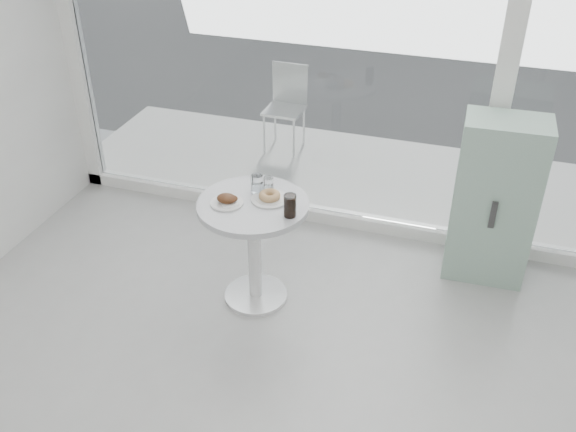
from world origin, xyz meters
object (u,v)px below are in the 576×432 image
(patio_chair, at_px, (287,102))
(plate_fritter, at_px, (227,200))
(plate_donut, at_px, (270,197))
(water_tumbler_b, at_px, (268,186))
(main_table, at_px, (254,231))
(mint_cabinet, at_px, (494,200))
(water_tumbler_a, at_px, (257,185))
(cola_glass, at_px, (290,206))

(patio_chair, height_order, plate_fritter, patio_chair)
(plate_donut, height_order, water_tumbler_b, water_tumbler_b)
(main_table, height_order, water_tumbler_b, water_tumbler_b)
(mint_cabinet, relative_size, water_tumbler_b, 10.89)
(plate_fritter, relative_size, water_tumbler_a, 1.65)
(main_table, relative_size, plate_fritter, 3.66)
(patio_chair, bearing_deg, main_table, -75.70)
(main_table, relative_size, water_tumbler_a, 6.05)
(water_tumbler_a, distance_m, water_tumbler_b, 0.07)
(water_tumbler_b, distance_m, cola_glass, 0.31)
(patio_chair, distance_m, cola_glass, 2.45)
(main_table, bearing_deg, cola_glass, -15.57)
(main_table, distance_m, cola_glass, 0.41)
(mint_cabinet, bearing_deg, patio_chair, 142.13)
(mint_cabinet, bearing_deg, water_tumbler_b, -157.31)
(cola_glass, bearing_deg, mint_cabinet, 36.05)
(main_table, bearing_deg, water_tumbler_b, 69.98)
(water_tumbler_b, bearing_deg, cola_glass, -45.49)
(main_table, bearing_deg, water_tumbler_a, 97.78)
(patio_chair, bearing_deg, plate_fritter, -79.60)
(plate_donut, bearing_deg, water_tumbler_a, 150.30)
(patio_chair, distance_m, water_tumbler_a, 2.18)
(main_table, xyz_separation_m, water_tumbler_b, (0.05, 0.15, 0.27))
(plate_fritter, bearing_deg, main_table, 22.84)
(plate_donut, relative_size, cola_glass, 1.62)
(patio_chair, relative_size, water_tumbler_b, 7.37)
(plate_fritter, xyz_separation_m, cola_glass, (0.42, -0.01, 0.05))
(patio_chair, bearing_deg, plate_donut, -73.06)
(plate_donut, height_order, water_tumbler_a, water_tumbler_a)
(plate_fritter, distance_m, water_tumbler_a, 0.23)
(main_table, bearing_deg, plate_fritter, -157.16)
(water_tumbler_a, relative_size, cola_glass, 0.86)
(mint_cabinet, distance_m, plate_fritter, 1.85)
(patio_chair, bearing_deg, water_tumbler_b, -73.45)
(main_table, relative_size, water_tumbler_b, 6.97)
(patio_chair, bearing_deg, cola_glass, -69.81)
(water_tumbler_b, bearing_deg, plate_fritter, -133.93)
(plate_fritter, distance_m, plate_donut, 0.27)
(main_table, distance_m, water_tumbler_b, 0.31)
(plate_fritter, xyz_separation_m, plate_donut, (0.24, 0.13, -0.01))
(plate_fritter, bearing_deg, plate_donut, 28.32)
(main_table, distance_m, patio_chair, 2.28)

